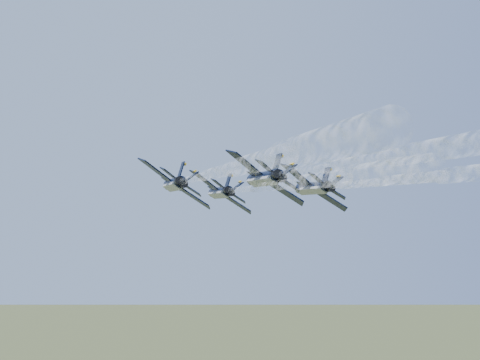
{
  "coord_description": "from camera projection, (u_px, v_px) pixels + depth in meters",
  "views": [
    {
      "loc": [
        -14.87,
        -89.94,
        88.26
      ],
      "look_at": [
        0.17,
        5.3,
        97.73
      ],
      "focal_mm": 50.0,
      "sensor_mm": 36.0,
      "label": 1
    }
  ],
  "objects": [
    {
      "name": "jet_left",
      "position": [
        174.0,
        184.0,
        91.8
      ],
      "size": [
        10.27,
        15.55,
        6.64
      ],
      "rotation": [
        0.0,
        0.59,
        0.1
      ],
      "color": "black"
    },
    {
      "name": "smoke_trail_slot",
      "position": [
        478.0,
        105.0,
        40.31
      ],
      "size": [
        7.64,
        59.28,
        2.67
      ],
      "rotation": [
        0.0,
        0.59,
        0.1
      ],
      "color": "white"
    },
    {
      "name": "jet_lead",
      "position": [
        220.0,
        192.0,
        106.16
      ],
      "size": [
        10.27,
        15.55,
        6.64
      ],
      "rotation": [
        0.0,
        0.59,
        0.1
      ],
      "color": "black"
    },
    {
      "name": "jet_right",
      "position": [
        312.0,
        188.0,
        98.01
      ],
      "size": [
        10.27,
        15.55,
        6.64
      ],
      "rotation": [
        0.0,
        0.59,
        0.1
      ],
      "color": "black"
    },
    {
      "name": "smoke_trail_lead",
      "position": [
        328.0,
        154.0,
        62.36
      ],
      "size": [
        7.64,
        59.28,
        2.67
      ],
      "rotation": [
        0.0,
        0.59,
        0.1
      ],
      "color": "white"
    },
    {
      "name": "jet_slot",
      "position": [
        264.0,
        178.0,
        84.11
      ],
      "size": [
        10.27,
        15.55,
        6.64
      ],
      "rotation": [
        0.0,
        0.59,
        0.1
      ],
      "color": "black"
    },
    {
      "name": "smoke_trail_left",
      "position": [
        272.0,
        127.0,
        48.0
      ],
      "size": [
        7.64,
        59.28,
        2.67
      ],
      "rotation": [
        0.0,
        0.59,
        0.1
      ],
      "color": "white"
    }
  ]
}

